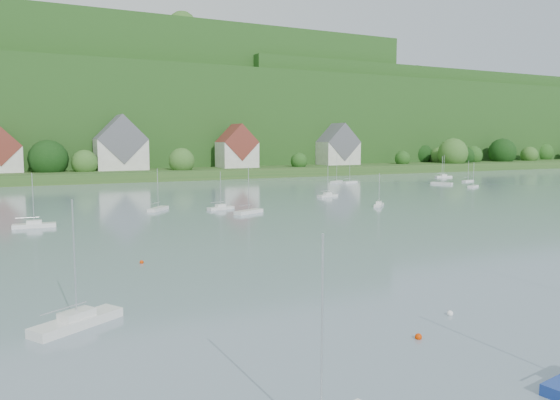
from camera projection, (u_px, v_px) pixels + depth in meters
name	position (u px, v px, depth m)	size (l,w,h in m)	color
far_shore_strip	(100.00, 173.00, 186.81)	(600.00, 60.00, 3.00)	#2A5620
forested_ridge	(77.00, 118.00, 245.72)	(620.00, 181.22, 69.89)	#1A3F14
village_building_1	(1.00, 153.00, 162.97)	(12.00, 9.36, 14.00)	beige
village_building_2	(121.00, 148.00, 177.38)	(16.00, 11.44, 18.00)	beige
village_building_3	(237.00, 149.00, 193.38)	(13.00, 10.40, 15.50)	beige
village_building_4	(338.00, 148.00, 216.81)	(15.00, 10.40, 16.50)	beige
near_sailboat_6	(77.00, 320.00, 36.65)	(6.41, 4.88, 8.66)	silver
mooring_buoy_0	(418.00, 339.00, 34.48)	(0.45, 0.45, 0.45)	#D83500
mooring_buoy_1	(450.00, 315.00, 39.14)	(0.45, 0.45, 0.45)	white
mooring_buoy_3	(142.00, 263.00, 55.69)	(0.42, 0.42, 0.42)	#D83500
far_sailboat_cluster	(212.00, 197.00, 116.75)	(202.59, 74.52, 8.71)	silver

